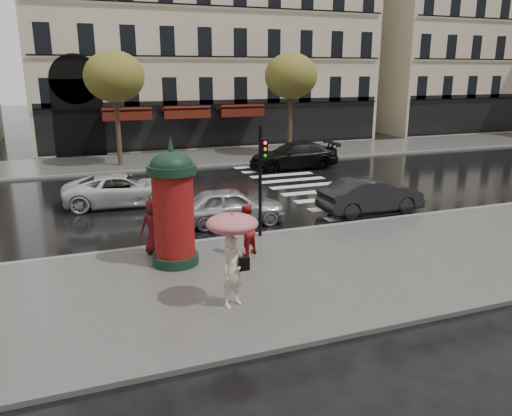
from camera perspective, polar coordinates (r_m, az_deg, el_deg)
name	(u,v)px	position (r m, az deg, el deg)	size (l,w,h in m)	color
ground	(262,273)	(14.20, 0.73, -7.44)	(160.00, 160.00, 0.00)	black
near_sidewalk	(269,278)	(13.75, 1.50, -7.96)	(90.00, 7.00, 0.12)	#474744
far_sidewalk	(152,161)	(32.02, -11.81, 5.28)	(90.00, 6.00, 0.12)	#474744
near_kerb	(230,238)	(16.83, -3.00, -3.49)	(90.00, 0.25, 0.14)	slate
far_kerb	(160,169)	(29.10, -10.86, 4.35)	(90.00, 0.25, 0.14)	slate
zebra_crossing	(304,186)	(24.92, 5.54, 2.57)	(3.60, 11.75, 0.01)	silver
bldg_far_right	(470,10)	(57.60, 23.29, 20.02)	(24.00, 14.00, 22.90)	#B7A88C
tree_far_left	(114,77)	(30.31, -15.89, 14.20)	(3.40, 3.40, 6.64)	#38281C
tree_far_right	(291,76)	(33.18, 4.01, 14.78)	(3.40, 3.40, 6.64)	#38281C
woman_umbrella	(233,244)	(11.53, -2.70, -4.18)	(1.21, 1.21, 2.33)	#F5E2C9
woman_red	(245,230)	(14.96, -1.21, -2.57)	(0.76, 0.59, 1.55)	maroon
man_burgundy	(154,226)	(15.43, -11.61, -2.05)	(0.83, 0.54, 1.70)	#571116
morris_column	(173,204)	(14.22, -9.45, 0.43)	(1.38, 1.38, 3.70)	black
traffic_light	(261,170)	(16.31, 0.62, 4.32)	(0.26, 0.36, 3.73)	black
car_silver	(231,206)	(18.45, -2.90, 0.22)	(1.62, 4.03, 1.37)	silver
car_darkgrey	(371,196)	(20.44, 13.00, 1.39)	(1.48, 4.26, 1.40)	black
car_white	(123,190)	(21.78, -14.97, 2.04)	(2.24, 4.85, 1.35)	silver
car_black	(294,156)	(29.22, 4.31, 6.00)	(2.11, 5.20, 1.51)	black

